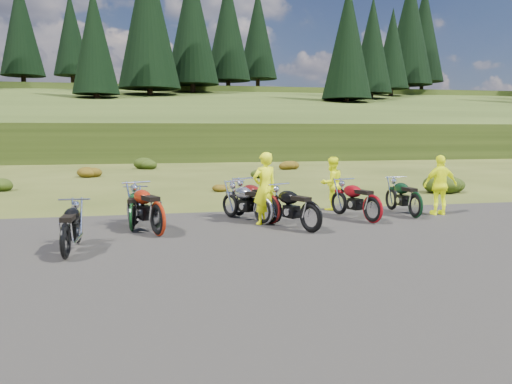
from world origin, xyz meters
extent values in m
plane|color=#353F15|center=(0.00, 0.00, 0.00)|extent=(300.00, 300.00, 0.00)
cube|color=black|center=(0.00, -2.00, 0.00)|extent=(20.00, 12.00, 0.04)
cube|color=#2C3B13|center=(0.00, 110.00, 0.00)|extent=(300.00, 90.00, 9.17)
cylinder|color=black|center=(-21.00, 69.00, 9.48)|extent=(0.70, 0.70, 2.20)
cone|color=black|center=(-21.00, 69.00, 17.38)|extent=(6.16, 6.16, 14.00)
cylinder|color=black|center=(-15.00, 75.00, 10.27)|extent=(0.70, 0.70, 2.20)
cone|color=black|center=(-15.00, 75.00, 17.67)|extent=(5.72, 5.72, 13.00)
cylinder|color=black|center=(-9.00, 50.00, 5.69)|extent=(0.70, 0.70, 2.20)
cone|color=black|center=(-9.00, 50.00, 12.59)|extent=(5.28, 5.28, 12.00)
cylinder|color=black|center=(-3.00, 56.00, 6.88)|extent=(0.70, 0.70, 2.20)
cone|color=black|center=(-3.00, 56.00, 16.78)|extent=(7.92, 7.92, 18.00)
cylinder|color=black|center=(3.00, 62.00, 8.08)|extent=(0.70, 0.70, 2.20)
cone|color=black|center=(3.00, 62.00, 17.48)|extent=(7.48, 7.48, 17.00)
cylinder|color=black|center=(9.00, 68.00, 9.28)|extent=(0.70, 0.70, 2.20)
cone|color=black|center=(9.00, 68.00, 18.18)|extent=(7.04, 7.04, 16.00)
cylinder|color=black|center=(15.00, 74.00, 10.27)|extent=(0.70, 0.70, 2.20)
cone|color=black|center=(15.00, 74.00, 18.67)|extent=(6.60, 6.60, 15.00)
cylinder|color=black|center=(21.00, 49.00, 5.49)|extent=(0.70, 0.70, 2.20)
cone|color=black|center=(21.00, 49.00, 13.39)|extent=(6.16, 6.16, 14.00)
cylinder|color=black|center=(27.00, 55.00, 6.68)|extent=(0.70, 0.70, 2.20)
cone|color=black|center=(27.00, 55.00, 14.08)|extent=(5.72, 5.72, 13.00)
cylinder|color=black|center=(33.00, 61.00, 7.88)|extent=(0.70, 0.70, 2.20)
cone|color=black|center=(33.00, 61.00, 14.78)|extent=(5.28, 5.28, 12.00)
cylinder|color=black|center=(39.00, 67.00, 9.08)|extent=(0.70, 0.70, 2.20)
cone|color=black|center=(39.00, 67.00, 18.98)|extent=(7.92, 7.92, 18.00)
cylinder|color=black|center=(45.00, 73.00, 10.27)|extent=(0.70, 0.70, 2.20)
cone|color=black|center=(45.00, 73.00, 19.67)|extent=(7.48, 7.48, 17.00)
ellipsoid|color=#673D0C|center=(-6.20, 16.60, 0.38)|extent=(1.30, 1.30, 0.77)
ellipsoid|color=#21310C|center=(-3.30, 21.90, 0.46)|extent=(1.56, 1.56, 0.92)
ellipsoid|color=#673D0C|center=(-0.40, 9.20, 0.23)|extent=(0.77, 0.77, 0.45)
ellipsoid|color=#21310C|center=(2.50, 14.50, 0.31)|extent=(1.03, 1.03, 0.61)
ellipsoid|color=#673D0C|center=(5.40, 19.80, 0.38)|extent=(1.30, 1.30, 0.77)
ellipsoid|color=#21310C|center=(8.30, 7.10, 0.46)|extent=(1.56, 1.56, 0.92)
ellipsoid|color=#673D0C|center=(11.20, 12.40, 0.23)|extent=(0.77, 0.77, 0.45)
imported|color=#EAF60C|center=(-0.19, 1.82, 0.92)|extent=(0.78, 0.63, 1.84)
imported|color=#EAF60C|center=(2.30, 3.68, 0.80)|extent=(0.94, 0.83, 1.60)
imported|color=#EAF60C|center=(5.00, 2.21, 0.85)|extent=(1.01, 0.45, 1.70)
camera|label=1|loc=(-2.99, -10.46, 2.40)|focal=35.00mm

